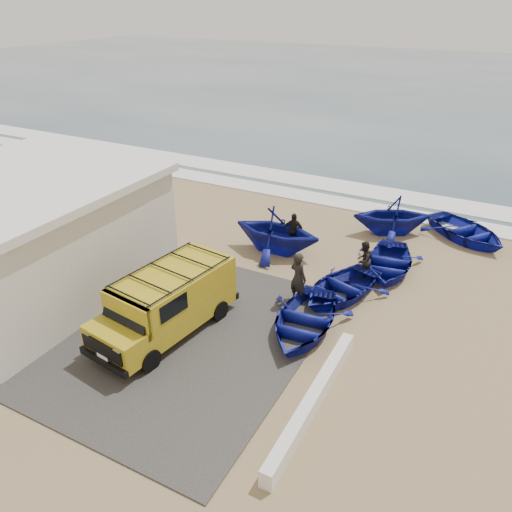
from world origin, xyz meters
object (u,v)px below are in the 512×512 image
at_px(boat_mid_right, 389,262).
at_px(boat_far_left, 392,215).
at_px(parapet, 313,400).
at_px(fisherman_front, 298,278).
at_px(van, 168,301).
at_px(fisherman_middle, 363,260).
at_px(boat_far_right, 466,231).
at_px(fisherman_back, 293,231).
at_px(boat_near_left, 304,320).
at_px(building, 19,235).
at_px(boat_near_right, 341,287).
at_px(boat_mid_left, 277,230).

xyz_separation_m(boat_mid_right, boat_far_left, (-0.86, 3.69, 0.56)).
relative_size(parapet, fisherman_front, 2.98).
bearing_deg(boat_far_left, van, -49.98).
xyz_separation_m(boat_far_left, fisherman_middle, (0.05, -4.71, -0.16)).
distance_m(parapet, boat_far_left, 12.42).
bearing_deg(fisherman_middle, fisherman_front, -21.20).
xyz_separation_m(boat_far_right, fisherman_middle, (-3.24, -5.70, 0.36)).
bearing_deg(boat_far_right, fisherman_back, 161.44).
height_order(parapet, boat_near_left, boat_near_left).
bearing_deg(boat_mid_right, fisherman_front, -131.42).
distance_m(boat_near_left, boat_far_right, 10.90).
bearing_deg(van, boat_mid_right, 62.03).
distance_m(boat_far_right, fisherman_middle, 6.57).
distance_m(building, boat_mid_right, 14.66).
bearing_deg(building, van, 0.57).
height_order(parapet, boat_near_right, boat_near_right).
relative_size(boat_near_left, boat_far_right, 0.98).
height_order(van, boat_near_right, van).
xyz_separation_m(parapet, boat_near_left, (-1.65, 3.20, 0.15)).
xyz_separation_m(boat_far_right, fisherman_back, (-6.81, -4.59, 0.41)).
height_order(building, fisherman_front, building).
bearing_deg(parapet, building, 175.42).
relative_size(parapet, boat_mid_left, 1.51).
distance_m(boat_mid_left, boat_far_right, 9.04).
height_order(boat_near_right, boat_mid_right, boat_near_right).
bearing_deg(fisherman_back, boat_far_left, 37.14).
height_order(building, van, building).
bearing_deg(boat_far_left, parapet, -22.77).
bearing_deg(van, boat_mid_left, 92.89).
bearing_deg(fisherman_front, boat_far_left, -81.03).
bearing_deg(building, fisherman_middle, 29.95).
xyz_separation_m(parapet, fisherman_front, (-2.58, 4.82, 0.73)).
height_order(boat_near_left, boat_near_right, boat_near_left).
xyz_separation_m(parapet, boat_far_left, (-1.00, 12.36, 0.68)).
height_order(boat_mid_left, boat_mid_right, boat_mid_left).
bearing_deg(parapet, fisherman_back, 117.28).
relative_size(boat_near_left, boat_mid_right, 1.07).
relative_size(boat_near_left, fisherman_middle, 2.59).
height_order(building, fisherman_back, building).
distance_m(boat_far_right, fisherman_back, 8.22).
bearing_deg(fisherman_front, building, 41.88).
distance_m(parapet, fisherman_middle, 7.73).
bearing_deg(fisherman_back, parapet, -71.14).
bearing_deg(boat_far_left, boat_near_right, -29.60).
bearing_deg(van, boat_far_right, 65.17).
distance_m(parapet, fisherman_front, 5.51).
distance_m(van, boat_near_left, 4.64).
bearing_deg(boat_mid_right, building, -157.23).
xyz_separation_m(boat_near_right, fisherman_middle, (0.30, 1.80, 0.40)).
xyz_separation_m(parapet, boat_mid_left, (-5.04, 8.12, 0.77)).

